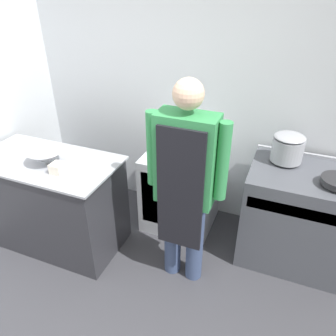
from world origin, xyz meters
TOP-DOWN VIEW (x-y plane):
  - wall_back at (0.00, 1.86)m, footprint 8.00×0.05m
  - prep_counter at (-0.98, 0.82)m, footprint 1.27×0.67m
  - stove at (1.15, 1.44)m, footprint 0.94×0.68m
  - fridge_unit at (0.02, 1.51)m, footprint 0.68×0.61m
  - person_cook at (0.28, 0.86)m, footprint 0.61×0.24m
  - mixing_bowl at (-0.93, 0.79)m, footprint 0.30×0.30m
  - plastic_tub at (-0.75, 0.70)m, footprint 0.11×0.11m
  - stock_pot at (0.94, 1.56)m, footprint 0.26×0.26m

SIDE VIEW (x-z plane):
  - fridge_unit at x=0.02m, z-range 0.00..0.80m
  - stove at x=1.15m, z-range -0.01..0.90m
  - prep_counter at x=-0.98m, z-range 0.00..0.89m
  - plastic_tub at x=-0.75m, z-range 0.89..0.98m
  - mixing_bowl at x=-0.93m, z-range 0.89..1.01m
  - person_cook at x=0.28m, z-range 0.12..1.84m
  - stock_pot at x=0.94m, z-range 0.91..1.15m
  - wall_back at x=0.00m, z-range 0.00..2.70m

